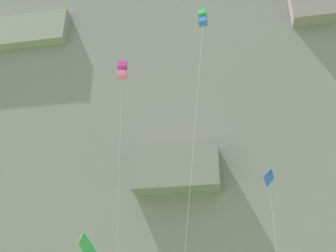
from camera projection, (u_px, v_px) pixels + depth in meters
cliff_face at (188, 119)px, 71.91m from camera, size 180.00×29.16×73.45m
kite_box_near_cliff at (203, 19)px, 36.36m from camera, size 2.72×3.59×28.67m
kite_diamond_high_left at (88, 251)px, 31.14m from camera, size 2.88×4.78×9.70m
kite_diamond_mid_left at (269, 181)px, 43.34m from camera, size 1.40×4.76×18.67m
kite_box_upper_right at (122, 71)px, 43.25m from camera, size 1.83×1.96×28.65m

